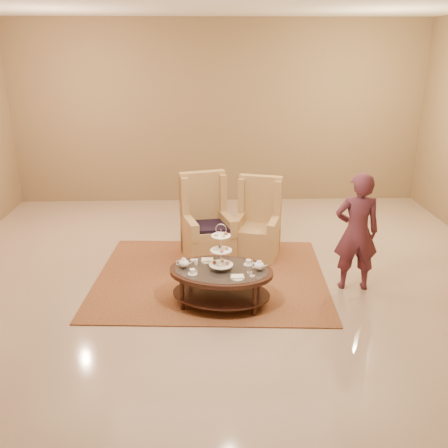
{
  "coord_description": "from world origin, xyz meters",
  "views": [
    {
      "loc": [
        -0.23,
        -5.84,
        3.01
      ],
      "look_at": [
        -0.03,
        0.2,
        0.84
      ],
      "focal_mm": 40.0,
      "sensor_mm": 36.0,
      "label": 1
    }
  ],
  "objects_px": {
    "tea_table": "(221,276)",
    "armchair_left": "(206,229)",
    "person": "(357,232)",
    "armchair_right": "(257,229)"
  },
  "relations": [
    {
      "from": "armchair_right",
      "to": "person",
      "type": "height_order",
      "value": "person"
    },
    {
      "from": "armchair_right",
      "to": "person",
      "type": "xyz_separation_m",
      "value": [
        1.14,
        -1.16,
        0.38
      ]
    },
    {
      "from": "armchair_left",
      "to": "armchair_right",
      "type": "xyz_separation_m",
      "value": [
        0.77,
        0.05,
        -0.03
      ]
    },
    {
      "from": "armchair_left",
      "to": "person",
      "type": "height_order",
      "value": "person"
    },
    {
      "from": "tea_table",
      "to": "person",
      "type": "distance_m",
      "value": 1.82
    },
    {
      "from": "armchair_left",
      "to": "armchair_right",
      "type": "distance_m",
      "value": 0.77
    },
    {
      "from": "person",
      "to": "armchair_left",
      "type": "bearing_deg",
      "value": -26.63
    },
    {
      "from": "tea_table",
      "to": "person",
      "type": "bearing_deg",
      "value": 23.83
    },
    {
      "from": "tea_table",
      "to": "armchair_right",
      "type": "distance_m",
      "value": 1.67
    },
    {
      "from": "tea_table",
      "to": "armchair_left",
      "type": "height_order",
      "value": "armchair_left"
    }
  ]
}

